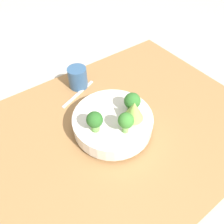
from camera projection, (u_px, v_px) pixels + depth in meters
The scene contains 9 objects.
ground_plane at pixel (109, 138), 0.79m from camera, with size 6.00×6.00×0.00m, color #ADA89E.
table at pixel (109, 135), 0.78m from camera, with size 1.08×0.75×0.04m.
bowl at pixel (112, 121), 0.74m from camera, with size 0.27×0.27×0.07m.
broccoli_floret_left at pixel (132, 102), 0.71m from camera, with size 0.05×0.05×0.07m.
broccoli_floret_back at pixel (126, 121), 0.65m from camera, with size 0.05×0.05×0.08m.
romanesco_piece_far at pixel (134, 111), 0.67m from camera, with size 0.06×0.06×0.09m.
broccoli_floret_right at pixel (95, 121), 0.65m from camera, with size 0.05×0.05×0.07m.
cup at pixel (78, 78), 0.89m from camera, with size 0.08×0.08×0.09m.
fork at pixel (78, 94), 0.89m from camera, with size 0.18×0.07×0.01m.
Camera 1 is at (0.26, 0.38, 0.65)m, focal length 35.00 mm.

